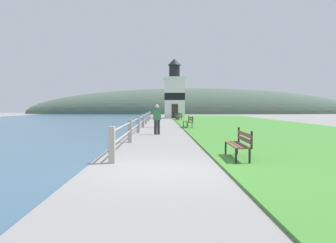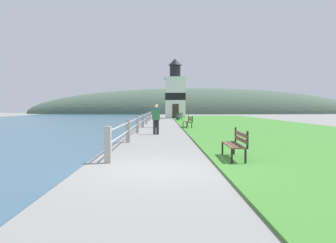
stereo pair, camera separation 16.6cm
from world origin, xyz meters
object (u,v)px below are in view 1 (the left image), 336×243
object	(u,v)px
park_bench_near	(240,142)
trash_bin	(177,116)
park_bench_far	(180,116)
person_strolling	(157,115)
lighthouse	(174,94)
person_by_railing	(157,118)
park_bench_midway	(189,121)

from	to	relation	value
park_bench_near	trash_bin	xyz separation A→B (m)	(-0.32, 30.94, -0.11)
park_bench_far	person_strolling	size ratio (longest dim) A/B	1.08
park_bench_far	person_strolling	world-z (taller)	person_strolling
person_strolling	park_bench_near	bearing A→B (deg)	-150.52
lighthouse	person_by_railing	xyz separation A→B (m)	(-2.15, -27.82, -2.55)
park_bench_near	park_bench_midway	xyz separation A→B (m)	(-0.25, 14.94, 0.00)
park_bench_midway	park_bench_far	xyz separation A→B (m)	(0.10, 13.98, -0.00)
park_bench_far	person_by_railing	size ratio (longest dim) A/B	1.13
lighthouse	person_by_railing	world-z (taller)	lighthouse
person_strolling	person_by_railing	world-z (taller)	person_strolling
person_strolling	trash_bin	xyz separation A→B (m)	(2.34, 15.28, -0.55)
trash_bin	person_by_railing	bearing A→B (deg)	-95.95
park_bench_far	person_by_railing	world-z (taller)	person_by_railing
lighthouse	person_by_railing	bearing A→B (deg)	-94.42
park_bench_near	person_strolling	size ratio (longest dim) A/B	0.98
lighthouse	person_by_railing	size ratio (longest dim) A/B	4.92
park_bench_near	trash_bin	world-z (taller)	park_bench_near
park_bench_far	trash_bin	distance (m)	2.02
park_bench_near	lighthouse	distance (m)	37.21
park_bench_near	trash_bin	distance (m)	30.94
person_strolling	park_bench_far	bearing A→B (deg)	9.21
lighthouse	park_bench_midway	bearing A→B (deg)	-89.55
park_bench_far	trash_bin	bearing A→B (deg)	-89.30
park_bench_near	person_by_railing	world-z (taller)	person_by_railing
park_bench_far	trash_bin	world-z (taller)	park_bench_far
park_bench_near	person_strolling	world-z (taller)	person_strolling
person_strolling	trash_bin	world-z (taller)	person_strolling
trash_bin	person_strolling	bearing A→B (deg)	-98.69
park_bench_near	park_bench_midway	distance (m)	14.95
lighthouse	park_bench_near	bearing A→B (deg)	-89.34
park_bench_near	park_bench_midway	bearing A→B (deg)	-87.21
lighthouse	trash_bin	distance (m)	6.86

